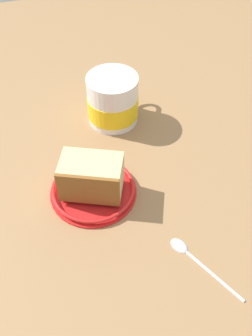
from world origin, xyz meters
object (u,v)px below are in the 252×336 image
(small_plate, at_px, (93,190))
(tea_mug, at_px, (113,101))
(cake_slice, at_px, (92,177))
(teaspoon, at_px, (191,255))

(small_plate, relative_size, tea_mug, 1.32)
(small_plate, height_order, tea_mug, tea_mug)
(small_plate, bearing_deg, tea_mug, -24.84)
(cake_slice, height_order, tea_mug, tea_mug)
(cake_slice, distance_m, teaspoon, 0.20)
(small_plate, bearing_deg, cake_slice, 157.33)
(cake_slice, bearing_deg, teaspoon, -143.51)
(small_plate, relative_size, teaspoon, 1.17)
(small_plate, height_order, cake_slice, cake_slice)
(small_plate, distance_m, teaspoon, 0.19)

